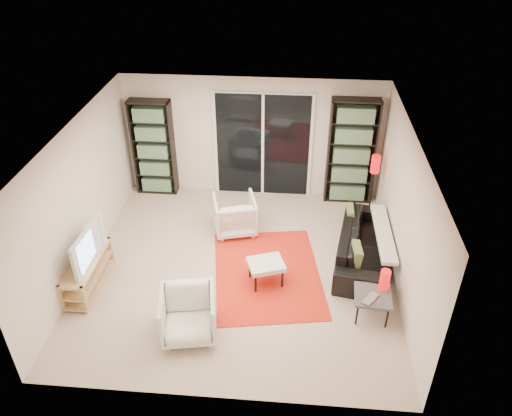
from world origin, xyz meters
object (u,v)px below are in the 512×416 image
object	(u,v)px
side_table	(373,297)
ottoman	(266,265)
bookshelf_left	(154,148)
armchair_front	(188,315)
sofa	(365,244)
armchair_back	(235,215)
tv_stand	(88,272)
bookshelf_right	(351,152)
floor_lamp	(375,171)

from	to	relation	value
side_table	ottoman	bearing A→B (deg)	159.40
bookshelf_left	armchair_front	world-z (taller)	bookshelf_left
sofa	armchair_front	xyz separation A→B (m)	(-2.60, -1.89, 0.04)
armchair_back	tv_stand	bearing A→B (deg)	23.81
bookshelf_right	tv_stand	world-z (taller)	bookshelf_right
armchair_back	bookshelf_right	bearing A→B (deg)	-163.67
bookshelf_left	sofa	size ratio (longest dim) A/B	0.93
bookshelf_left	floor_lamp	xyz separation A→B (m)	(4.25, -0.49, -0.05)
sofa	armchair_front	bearing A→B (deg)	135.66
ottoman	side_table	distance (m)	1.69
sofa	ottoman	distance (m)	1.76
side_table	floor_lamp	distance (m)	2.82
sofa	side_table	size ratio (longest dim) A/B	3.76
bookshelf_right	floor_lamp	distance (m)	0.65
bookshelf_left	sofa	world-z (taller)	bookshelf_left
ottoman	side_table	bearing A→B (deg)	-20.60
armchair_back	armchair_front	xyz separation A→B (m)	(-0.34, -2.54, 0.01)
bookshelf_right	tv_stand	distance (m)	5.20
sofa	floor_lamp	xyz separation A→B (m)	(0.24, 1.43, 0.62)
tv_stand	side_table	xyz separation A→B (m)	(4.34, -0.29, 0.10)
armchair_front	floor_lamp	bearing A→B (deg)	38.90
ottoman	floor_lamp	xyz separation A→B (m)	(1.84, 2.16, 0.58)
armchair_front	side_table	distance (m)	2.64
tv_stand	sofa	xyz separation A→B (m)	(4.36, 1.03, 0.04)
tv_stand	armchair_back	xyz separation A→B (m)	(2.11, 1.68, 0.08)
bookshelf_right	bookshelf_left	bearing A→B (deg)	180.00
floor_lamp	tv_stand	bearing A→B (deg)	-151.86
tv_stand	sofa	world-z (taller)	sofa
bookshelf_left	ottoman	distance (m)	3.64
bookshelf_left	bookshelf_right	distance (m)	3.85
bookshelf_left	floor_lamp	size ratio (longest dim) A/B	1.58
bookshelf_left	armchair_front	xyz separation A→B (m)	(1.41, -3.81, -0.63)
armchair_back	bookshelf_left	bearing A→B (deg)	-50.80
side_table	armchair_front	bearing A→B (deg)	-167.61
bookshelf_right	side_table	world-z (taller)	bookshelf_right
ottoman	bookshelf_right	bearing A→B (deg)	61.46
armchair_front	sofa	bearing A→B (deg)	25.45
bookshelf_right	sofa	bearing A→B (deg)	-85.26
sofa	tv_stand	bearing A→B (deg)	112.98
ottoman	floor_lamp	world-z (taller)	floor_lamp
bookshelf_left	tv_stand	world-z (taller)	bookshelf_left
bookshelf_right	side_table	distance (m)	3.32
tv_stand	ottoman	bearing A→B (deg)	6.31
armchair_back	armchair_front	bearing A→B (deg)	67.54
bookshelf_left	floor_lamp	bearing A→B (deg)	-6.61
bookshelf_right	floor_lamp	xyz separation A→B (m)	(0.40, -0.49, -0.13)
sofa	ottoman	bearing A→B (deg)	124.11
bookshelf_right	side_table	size ratio (longest dim) A/B	3.76
tv_stand	side_table	distance (m)	4.35
bookshelf_left	side_table	distance (m)	5.18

